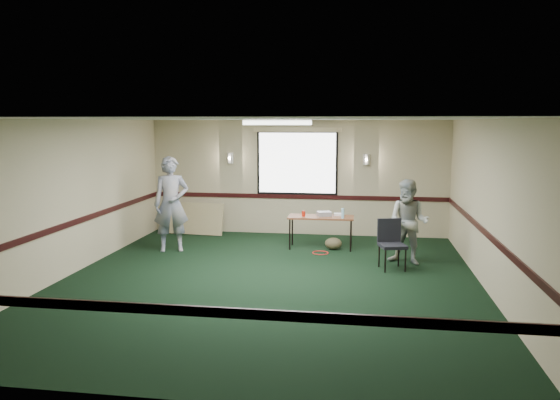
# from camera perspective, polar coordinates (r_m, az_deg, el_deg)

# --- Properties ---
(ground) EXTENTS (8.00, 8.00, 0.00)m
(ground) POSITION_cam_1_polar(r_m,az_deg,el_deg) (9.23, -1.23, -8.54)
(ground) COLOR black
(ground) RESTS_ON ground
(room_shell) EXTENTS (8.00, 8.02, 8.00)m
(room_shell) POSITION_cam_1_polar(r_m,az_deg,el_deg) (11.00, 0.65, 2.56)
(room_shell) COLOR #C0AF8A
(room_shell) RESTS_ON ground
(folding_table) EXTENTS (1.38, 0.56, 0.69)m
(folding_table) POSITION_cam_1_polar(r_m,az_deg,el_deg) (11.50, 4.30, -1.96)
(folding_table) COLOR brown
(folding_table) RESTS_ON ground
(projector) EXTENTS (0.34, 0.31, 0.09)m
(projector) POSITION_cam_1_polar(r_m,az_deg,el_deg) (11.53, 4.62, -1.45)
(projector) COLOR #95969D
(projector) RESTS_ON folding_table
(game_console) EXTENTS (0.20, 0.16, 0.05)m
(game_console) POSITION_cam_1_polar(r_m,az_deg,el_deg) (11.62, 6.13, -1.51)
(game_console) COLOR white
(game_console) RESTS_ON folding_table
(red_cup) EXTENTS (0.08, 0.08, 0.12)m
(red_cup) POSITION_cam_1_polar(r_m,az_deg,el_deg) (11.46, 2.47, -1.43)
(red_cup) COLOR #B21C0B
(red_cup) RESTS_ON folding_table
(water_bottle) EXTENTS (0.06, 0.06, 0.21)m
(water_bottle) POSITION_cam_1_polar(r_m,az_deg,el_deg) (11.28, 6.58, -1.39)
(water_bottle) COLOR #8AC9E3
(water_bottle) RESTS_ON folding_table
(duffel_bag) EXTENTS (0.39, 0.32, 0.25)m
(duffel_bag) POSITION_cam_1_polar(r_m,az_deg,el_deg) (11.52, 5.60, -4.55)
(duffel_bag) COLOR #4B412B
(duffel_bag) RESTS_ON ground
(cable_coil) EXTENTS (0.44, 0.44, 0.02)m
(cable_coil) POSITION_cam_1_polar(r_m,az_deg,el_deg) (11.19, 4.24, -5.52)
(cable_coil) COLOR red
(cable_coil) RESTS_ON ground
(folded_table) EXTENTS (1.48, 0.36, 0.75)m
(folded_table) POSITION_cam_1_polar(r_m,az_deg,el_deg) (13.13, -9.04, -1.92)
(folded_table) COLOR tan
(folded_table) RESTS_ON ground
(conference_chair) EXTENTS (0.55, 0.56, 0.90)m
(conference_chair) POSITION_cam_1_polar(r_m,az_deg,el_deg) (10.14, 11.52, -4.10)
(conference_chair) COLOR black
(conference_chair) RESTS_ON ground
(person_left) EXTENTS (0.83, 0.68, 1.96)m
(person_left) POSITION_cam_1_polar(r_m,az_deg,el_deg) (11.43, -11.29, -0.42)
(person_left) COLOR #394E7F
(person_left) RESTS_ON ground
(person_right) EXTENTS (0.94, 0.85, 1.59)m
(person_right) POSITION_cam_1_polar(r_m,az_deg,el_deg) (10.48, 13.30, -2.26)
(person_right) COLOR #7592B6
(person_right) RESTS_ON ground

